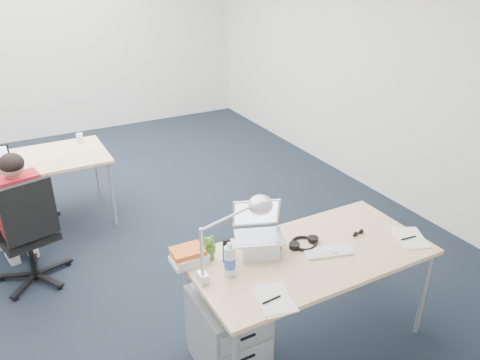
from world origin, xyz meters
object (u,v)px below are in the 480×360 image
desk_near (310,259)px  drawer_pedestal_near (228,331)px  computer_mouse (332,251)px  bear_figurine (209,248)px  water_bottle (230,259)px  office_chair (32,253)px  seated_person (19,213)px  sunglasses (358,233)px  can_koozie (277,240)px  desk_far (21,166)px  silver_laptop (259,232)px  desk_lamp (225,240)px  cordless_phone (226,251)px  far_cup (80,138)px  book_stack (189,256)px  wireless_keyboard (328,251)px  headphones (304,242)px

desk_near → drawer_pedestal_near: size_ratio=2.91×
computer_mouse → bear_figurine: (-0.74, 0.33, 0.07)m
bear_figurine → water_bottle: bearing=-70.3°
office_chair → seated_person: size_ratio=0.86×
sunglasses → desk_near: bearing=175.6°
bear_figurine → can_koozie: bearing=-2.2°
desk_far → seated_person: size_ratio=1.40×
drawer_pedestal_near → silver_laptop: bearing=20.8°
can_koozie → desk_lamp: desk_lamp is taller
drawer_pedestal_near → cordless_phone: size_ratio=3.24×
far_cup → book_stack: bearing=-86.1°
cordless_phone → silver_laptop: bearing=8.2°
desk_near → silver_laptop: size_ratio=4.80×
silver_laptop → book_stack: silver_laptop is taller
wireless_keyboard → water_bottle: size_ratio=1.38×
office_chair → water_bottle: 1.98m
desk_near → computer_mouse: (0.12, -0.07, 0.06)m
desk_lamp → water_bottle: bearing=-38.6°
computer_mouse → desk_near: bearing=127.8°
computer_mouse → desk_lamp: (-0.72, 0.13, 0.24)m
water_bottle → far_cup: bearing=97.0°
computer_mouse → bear_figurine: bearing=132.7°
computer_mouse → sunglasses: bearing=-7.2°
headphones → book_stack: 0.79m
seated_person → desk_lamp: (1.04, -1.73, 0.40)m
sunglasses → desk_lamp: size_ratio=0.21×
wireless_keyboard → seated_person: bearing=149.8°
silver_laptop → sunglasses: size_ratio=3.19×
office_chair → drawer_pedestal_near: size_ratio=1.78×
book_stack → wireless_keyboard: bearing=-21.5°
silver_laptop → water_bottle: 0.30m
can_koozie → seated_person: bearing=132.3°
silver_laptop → desk_lamp: 0.32m
wireless_keyboard → desk_lamp: desk_lamp is taller
desk_near → bear_figurine: (-0.62, 0.26, 0.13)m
headphones → silver_laptop: bearing=167.5°
drawer_pedestal_near → desk_near: bearing=-4.8°
can_koozie → sunglasses: size_ratio=1.04×
desk_far → office_chair: office_chair is taller
book_stack → cordless_phone: size_ratio=1.30×
cordless_phone → computer_mouse: bearing=-8.2°
seated_person → computer_mouse: seated_person is taller
can_koozie → bear_figurine: 0.46m
can_koozie → far_cup: size_ratio=1.12×
desk_far → book_stack: size_ratio=7.26×
computer_mouse → can_koozie: 0.37m
silver_laptop → cordless_phone: bearing=-162.6°
wireless_keyboard → water_bottle: bearing=-171.6°
bear_figurine → far_cup: bearing=106.6°
office_chair → desk_lamp: desk_lamp is taller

